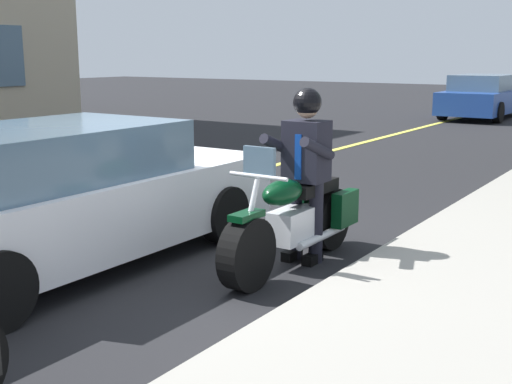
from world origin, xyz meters
The scene contains 6 objects.
ground_plane centered at (0.00, 0.00, 0.00)m, with size 80.00×80.00×0.00m, color black.
lane_center_stripe centered at (0.00, -2.00, 0.01)m, with size 60.00×0.16×0.01m, color #E5DB4C.
motorcycle_main centered at (-0.53, 1.35, 0.45)m, with size 2.21×0.60×1.26m.
rider_main centered at (-0.71, 1.35, 1.04)m, with size 0.62×0.54×1.74m.
car_silver centered at (0.72, -0.55, 0.69)m, with size 4.60×1.92×1.40m.
car_dark centered at (-17.23, -1.39, 0.69)m, with size 4.60×1.92×1.40m.
Camera 1 is at (4.95, 4.54, 2.06)m, focal length 46.72 mm.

